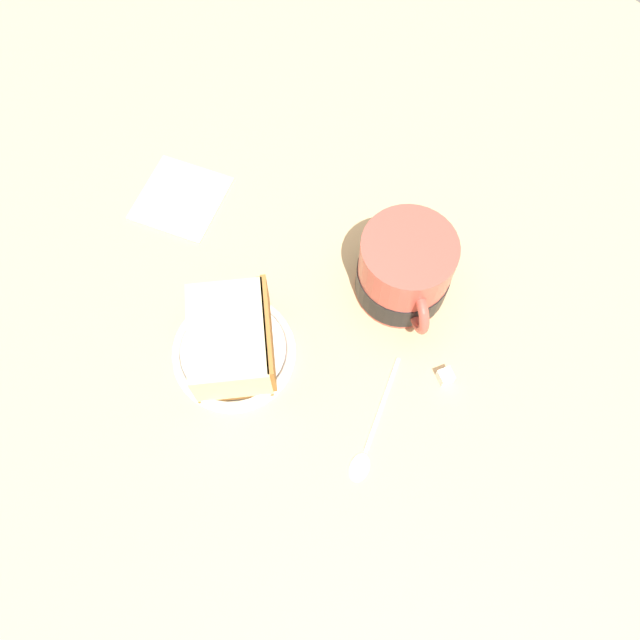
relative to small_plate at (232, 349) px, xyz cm
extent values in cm
cube|color=tan|center=(7.80, -0.31, -1.87)|extent=(136.77, 136.77, 2.10)
cylinder|color=white|center=(0.00, 0.00, -0.40)|extent=(13.14, 13.14, 0.84)
torus|color=white|center=(0.00, 0.00, 0.43)|extent=(12.90, 12.90, 0.81)
cube|color=#9E662D|center=(0.00, 0.00, 0.32)|extent=(12.50, 13.14, 0.60)
cube|color=beige|center=(0.00, 0.00, 3.36)|extent=(12.50, 13.14, 5.46)
cube|color=#9E662D|center=(3.36, -2.45, 3.36)|extent=(6.75, 8.95, 5.46)
cylinder|color=#BF4C3F|center=(18.67, -6.64, 3.82)|extent=(9.90, 9.90, 9.27)
cylinder|color=black|center=(18.67, -6.64, 1.61)|extent=(10.10, 10.10, 3.62)
cylinder|color=#47230F|center=(18.67, -6.64, 7.38)|extent=(8.71, 8.71, 0.40)
torus|color=#BF4C3F|center=(16.22, -10.93, 3.82)|extent=(3.46, 4.97, 5.13)
ellipsoid|color=silver|center=(1.56, -17.95, -0.42)|extent=(3.58, 3.13, 0.80)
cylinder|color=silver|center=(7.68, -14.88, -0.57)|extent=(9.79, 5.25, 0.50)
cube|color=beige|center=(7.98, 19.45, -0.52)|extent=(13.08, 12.98, 0.60)
cube|color=white|center=(14.56, -17.29, -0.09)|extent=(1.87, 1.87, 1.45)
camera|label=1|loc=(-8.82, -23.56, 60.80)|focal=34.50mm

